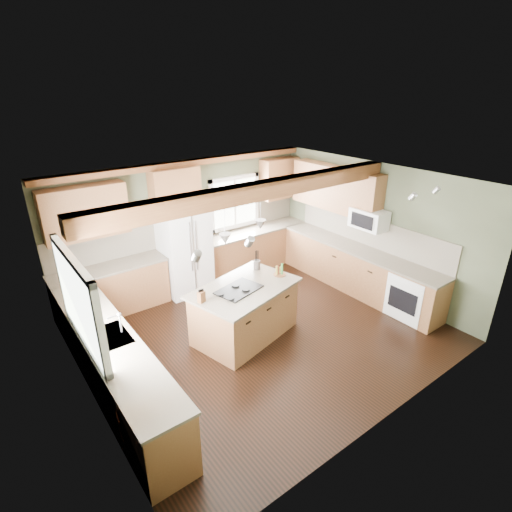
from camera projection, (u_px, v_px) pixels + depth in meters
floor at (261, 331)px, 6.93m from camera, size 5.60×5.60×0.00m
ceiling at (262, 184)px, 5.89m from camera, size 5.60×5.60×0.00m
wall_back at (188, 223)px, 8.24m from camera, size 5.60×0.00×5.60m
wall_left at (80, 321)px, 4.86m from camera, size 0.00×5.00×5.00m
wall_right at (373, 228)px, 7.95m from camera, size 0.00×5.00×5.00m
ceiling_beam at (258, 191)px, 6.01m from camera, size 5.55×0.26×0.26m
soffit_trim at (186, 163)px, 7.66m from camera, size 5.55×0.20×0.10m
backsplash_back at (188, 227)px, 8.26m from camera, size 5.58×0.03×0.58m
backsplash_right at (369, 232)px, 8.02m from camera, size 0.03×3.70×0.58m
base_cab_back_left at (112, 290)px, 7.37m from camera, size 2.02×0.60×0.88m
counter_back_left at (109, 268)px, 7.19m from camera, size 2.06×0.64×0.04m
base_cab_back_right at (254, 249)px, 9.18m from camera, size 2.62×0.60×0.88m
counter_back_right at (254, 230)px, 9.00m from camera, size 2.66×0.64×0.04m
base_cab_left at (114, 366)px, 5.41m from camera, size 0.60×3.70×0.88m
counter_left at (109, 338)px, 5.23m from camera, size 0.64×3.74×0.04m
base_cab_right at (356, 270)px, 8.17m from camera, size 0.60×3.70×0.88m
counter_right at (359, 249)px, 7.98m from camera, size 0.64×3.74×0.04m
upper_cab_back_left at (85, 212)px, 6.75m from camera, size 1.40×0.35×0.90m
upper_cab_over_fridge at (175, 186)px, 7.60m from camera, size 0.96×0.35×0.70m
upper_cab_right at (335, 189)px, 8.25m from camera, size 0.35×2.20×0.90m
upper_cab_back_corner at (279, 178)px, 9.11m from camera, size 0.90×0.35×0.90m
window_left at (77, 301)px, 4.81m from camera, size 0.04×1.60×1.05m
window_back at (234, 202)px, 8.75m from camera, size 1.10×0.04×1.00m
sink at (108, 338)px, 5.22m from camera, size 0.50×0.65×0.03m
faucet at (120, 324)px, 5.27m from camera, size 0.02×0.02×0.28m
dishwasher at (154, 427)px, 4.47m from camera, size 0.60×0.60×0.84m
oven at (412, 296)px, 7.22m from camera, size 0.60×0.72×0.84m
microwave at (369, 219)px, 7.69m from camera, size 0.40×0.70×0.38m
pendant_left at (225, 239)px, 5.80m from camera, size 0.18×0.18×0.16m
pendant_right at (260, 225)px, 6.39m from camera, size 0.18×0.18×0.16m
refrigerator at (185, 250)px, 7.95m from camera, size 0.90×0.74×1.80m
island at (245, 312)px, 6.67m from camera, size 1.83×1.37×0.88m
island_top at (244, 288)px, 6.49m from camera, size 1.97×1.50×0.04m
cooktop at (239, 289)px, 6.38m from camera, size 0.80×0.63×0.02m
knife_block at (201, 297)px, 6.00m from camera, size 0.12×0.10×0.18m
utensil_crock at (257, 265)px, 7.06m from camera, size 0.14×0.14×0.16m
bottle_tray at (280, 270)px, 6.84m from camera, size 0.28×0.28×0.20m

